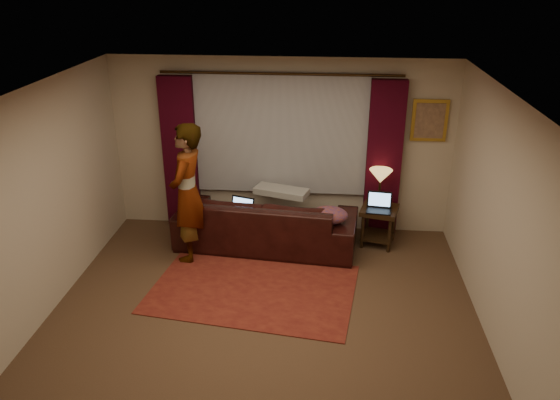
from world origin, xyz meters
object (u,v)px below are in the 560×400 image
(tiffany_lamp, at_px, (380,187))
(person, at_px, (188,193))
(sofa, at_px, (266,213))
(end_table, at_px, (378,226))
(laptop_sofa, at_px, (239,209))
(laptop_table, at_px, (379,203))

(tiffany_lamp, bearing_deg, person, -163.65)
(sofa, relative_size, tiffany_lamp, 4.88)
(end_table, relative_size, tiffany_lamp, 1.10)
(sofa, xyz_separation_m, laptop_sofa, (-0.37, -0.18, 0.12))
(sofa, relative_size, laptop_sofa, 6.87)
(laptop_sofa, height_order, tiffany_lamp, tiffany_lamp)
(laptop_sofa, relative_size, tiffany_lamp, 0.71)
(sofa, xyz_separation_m, person, (-1.01, -0.44, 0.45))
(tiffany_lamp, bearing_deg, laptop_sofa, -165.62)
(sofa, distance_m, laptop_table, 1.59)
(laptop_table, bearing_deg, person, -162.32)
(end_table, relative_size, laptop_table, 1.54)
(person, bearing_deg, sofa, 119.79)
(end_table, bearing_deg, laptop_table, -102.53)
(tiffany_lamp, bearing_deg, end_table, -87.97)
(laptop_sofa, bearing_deg, sofa, 42.82)
(laptop_table, height_order, person, person)
(end_table, bearing_deg, person, -166.84)
(sofa, distance_m, tiffany_lamp, 1.67)
(tiffany_lamp, relative_size, person, 0.27)
(laptop_sofa, bearing_deg, tiffany_lamp, 31.47)
(laptop_table, relative_size, person, 0.19)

